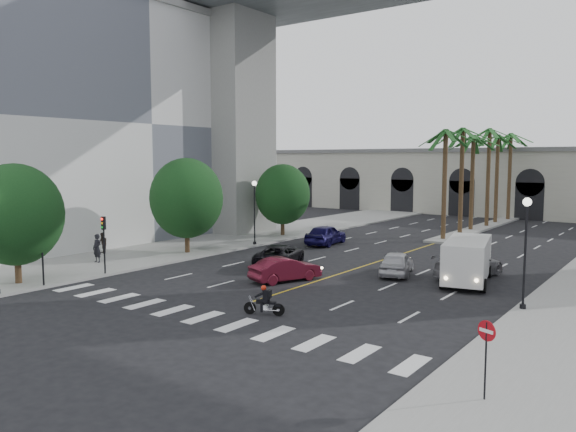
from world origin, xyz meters
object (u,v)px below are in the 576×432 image
Objects in this scene: car_c at (280,255)px; traffic_signal_far at (104,235)px; car_e at (326,235)px; lamp_post_left_far at (254,207)px; car_a at (396,263)px; traffic_signal_near at (42,243)px; car_d at (469,264)px; motorcycle_rider at (265,302)px; car_b at (285,269)px; lamp_post_right at (525,244)px; pedestrian_a at (97,248)px; cargo_van at (467,259)px; do_not_enter_sign at (486,344)px; pedestrian_b at (103,243)px.

traffic_signal_far is at bearing 31.41° from car_c.
car_c is 1.07× the size of car_e.
lamp_post_left_far is 15.05m from car_a.
traffic_signal_near is 0.74× the size of car_e.
traffic_signal_near reaches higher than car_d.
traffic_signal_far is 0.84× the size of car_a.
motorcycle_rider is 0.33× the size of car_d.
car_b is at bearing -42.92° from lamp_post_left_far.
lamp_post_right is 1.23× the size of car_a.
pedestrian_a is at bearing -105.49° from lamp_post_left_far.
lamp_post_right is at bearing -59.86° from cargo_van.
traffic_signal_far is 0.85× the size of car_b.
traffic_signal_far is at bearing -169.00° from do_not_enter_sign.
lamp_post_right reaches higher than car_c.
traffic_signal_near is 0.69× the size of car_c.
car_e is (-18.52, 12.12, -2.38)m from lamp_post_right.
lamp_post_left_far reaches higher than car_e.
traffic_signal_near is 2.01× the size of motorcycle_rider.
pedestrian_a is (-10.34, -6.79, 0.38)m from car_c.
car_e is at bearing -46.15° from car_b.
traffic_signal_far reaches higher than pedestrian_b.
car_b is (-4.47, -5.49, -0.04)m from car_a.
car_d is (18.13, 16.63, -1.71)m from traffic_signal_near.
traffic_signal_far reaches higher than car_a.
car_a is at bearing 144.85° from do_not_enter_sign.
car_d is 1.85m from cargo_van.
motorcycle_rider is at bearing -49.18° from lamp_post_left_far.
lamp_post_right is 3.44× the size of pedestrian_b.
traffic_signal_near reaches higher than car_c.
motorcycle_rider is (-9.38, -7.54, -2.59)m from lamp_post_right.
lamp_post_left_far is 14.52m from traffic_signal_far.
traffic_signal_near is 13.63m from car_b.
traffic_signal_far reaches higher than car_b.
traffic_signal_near reaches higher than pedestrian_b.
cargo_van is (-4.13, 4.43, -1.81)m from lamp_post_right.
lamp_post_left_far is 12.09m from pedestrian_b.
traffic_signal_near reaches higher than car_e.
car_b is 2.75× the size of pedestrian_b.
cargo_van is at bearing 30.48° from traffic_signal_far.
car_e is at bearing -55.59° from car_a.
traffic_signal_far is 4.32m from pedestrian_a.
traffic_signal_near is 10.63m from pedestrian_b.
car_d is (18.13, 12.63, -1.71)m from traffic_signal_far.
lamp_post_right is 25.02m from traffic_signal_near.
do_not_enter_sign reaches higher than car_c.
cargo_van is 16.60m from do_not_enter_sign.
car_c is (-3.03, 3.48, 0.03)m from car_b.
car_e is at bearing 152.67° from do_not_enter_sign.
pedestrian_a is 28.66m from do_not_enter_sign.
pedestrian_b is (-24.46, -8.23, 0.13)m from car_d.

